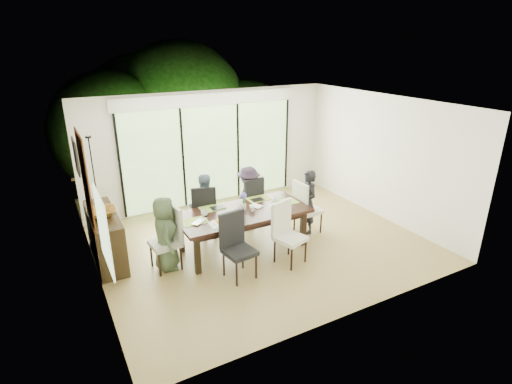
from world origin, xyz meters
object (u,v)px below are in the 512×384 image
person_left_end (165,234)px  cup_b (252,209)px  chair_left_end (165,239)px  chair_right_end (308,206)px  cup_a (204,213)px  bowl (102,212)px  vase (244,207)px  table_top (243,213)px  chair_far_right (248,201)px  sideboard (105,237)px  cup_c (277,199)px  chair_near_left (240,247)px  chair_near_right (291,234)px  person_far_left (204,206)px  person_far_right (248,197)px  person_right_end (308,202)px  laptop (202,222)px

person_left_end → cup_b: size_ratio=12.90×
chair_left_end → chair_right_end: size_ratio=1.00×
cup_a → bowl: size_ratio=0.26×
vase → cup_a: bearing=172.4°
table_top → chair_far_right: bearing=57.1°
table_top → sideboard: 2.50m
vase → cup_c: (0.75, 0.05, -0.01)m
chair_near_left → chair_near_right: bearing=-7.7°
person_far_left → bowl: 1.93m
person_left_end → person_far_right: 2.19m
cup_a → cup_b: cup_a is taller
person_right_end → vase: (-1.43, 0.05, 0.17)m
cup_c → laptop: bearing=-173.1°
chair_far_right → chair_right_end: bearing=132.2°
vase → chair_left_end: bearing=-178.2°
sideboard → bowl: bearing=-90.0°
person_right_end → cup_a: 2.19m
chair_left_end → chair_right_end: bearing=84.3°
laptop → chair_near_left: bearing=-104.0°
person_far_left → chair_near_left: bearing=88.1°
chair_near_left → bowl: bearing=131.9°
chair_far_right → chair_near_left: size_ratio=1.00×
laptop → person_far_left: bearing=28.3°
chair_far_right → cup_a: 1.46m
chair_near_left → sideboard: size_ratio=0.70×
person_right_end → cup_a: (-2.18, 0.15, 0.16)m
chair_far_right → cup_b: chair_far_right is taller
sideboard → chair_near_left: bearing=-42.1°
chair_right_end → sideboard: chair_right_end is taller
chair_right_end → cup_c: chair_right_end is taller
bowl → sideboard: bearing=90.0°
cup_c → chair_right_end: bearing=-8.1°
chair_right_end → chair_far_right: 1.27m
cup_a → cup_b: 0.89m
chair_near_right → person_right_end: bearing=24.6°
chair_right_end → laptop: size_ratio=3.33×
chair_far_right → chair_near_left: same height
chair_left_end → bowl: (-0.85, 0.70, 0.41)m
person_right_end → person_far_right: bearing=-126.0°
chair_near_left → person_left_end: (-0.98, 0.87, 0.10)m
person_left_end → cup_a: size_ratio=10.40×
vase → bowl: bearing=164.8°
person_far_left → sideboard: (-1.90, -0.03, -0.21)m
chair_left_end → cup_a: chair_left_end is taller
table_top → laptop: (-0.85, -0.10, 0.04)m
chair_near_left → person_far_right: (1.05, 1.70, 0.10)m
chair_right_end → person_far_left: 2.12m
chair_left_end → sideboard: chair_left_end is taller
chair_right_end → bowl: size_ratio=2.34×
person_right_end → laptop: (-2.33, -0.10, 0.12)m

